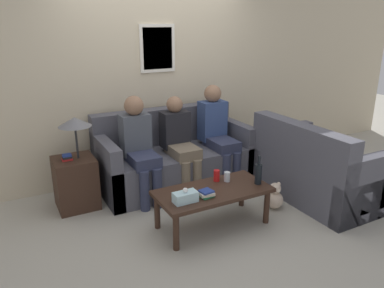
{
  "coord_description": "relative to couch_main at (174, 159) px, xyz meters",
  "views": [
    {
      "loc": [
        -1.93,
        -3.59,
        2.03
      ],
      "look_at": [
        -0.06,
        -0.08,
        0.72
      ],
      "focal_mm": 35.0,
      "sensor_mm": 36.0,
      "label": 1
    }
  ],
  "objects": [
    {
      "name": "wall_back",
      "position": [
        0.0,
        0.47,
        0.97
      ],
      "size": [
        9.0,
        0.08,
        2.6
      ],
      "color": "beige",
      "rests_on": "ground_plane"
    },
    {
      "name": "couch_main",
      "position": [
        0.0,
        0.0,
        0.0
      ],
      "size": [
        1.93,
        0.9,
        0.95
      ],
      "color": "#4C4C56",
      "rests_on": "ground_plane"
    },
    {
      "name": "book_stack",
      "position": [
        -0.26,
        -1.28,
        0.11
      ],
      "size": [
        0.15,
        0.13,
        0.07
      ],
      "color": "#237547",
      "rests_on": "coffee_table"
    },
    {
      "name": "side_table_with_lamp",
      "position": [
        -1.26,
        -0.08,
        0.03
      ],
      "size": [
        0.46,
        0.44,
        1.05
      ],
      "color": "#382319",
      "rests_on": "ground_plane"
    },
    {
      "name": "ground_plane",
      "position": [
        0.0,
        -0.53,
        -0.33
      ],
      "size": [
        16.0,
        16.0,
        0.0
      ],
      "primitive_type": "plane",
      "color": "#ADA899"
    },
    {
      "name": "coffee_table",
      "position": [
        -0.12,
        -1.17,
        0.02
      ],
      "size": [
        1.17,
        0.56,
        0.41
      ],
      "color": "#382319",
      "rests_on": "ground_plane"
    },
    {
      "name": "drinking_glass",
      "position": [
        0.12,
        -1.06,
        0.13
      ],
      "size": [
        0.06,
        0.06,
        0.1
      ],
      "color": "silver",
      "rests_on": "coffee_table"
    },
    {
      "name": "soda_can",
      "position": [
        0.03,
        -1.0,
        0.14
      ],
      "size": [
        0.07,
        0.07,
        0.12
      ],
      "color": "red",
      "rests_on": "coffee_table"
    },
    {
      "name": "teddy_bear",
      "position": [
        0.7,
        -1.18,
        -0.2
      ],
      "size": [
        0.2,
        0.2,
        0.31
      ],
      "color": "beige",
      "rests_on": "ground_plane"
    },
    {
      "name": "person_left",
      "position": [
        -0.54,
        -0.21,
        0.35
      ],
      "size": [
        0.34,
        0.61,
        1.22
      ],
      "color": "#2D334C",
      "rests_on": "ground_plane"
    },
    {
      "name": "wine_bottle",
      "position": [
        0.38,
        -1.27,
        0.19
      ],
      "size": [
        0.07,
        0.07,
        0.31
      ],
      "color": "black",
      "rests_on": "coffee_table"
    },
    {
      "name": "couch_side",
      "position": [
        1.31,
        -1.19,
        0.0
      ],
      "size": [
        0.9,
        1.47,
        0.95
      ],
      "rotation": [
        0.0,
        0.0,
        1.57
      ],
      "color": "#4C4C56",
      "rests_on": "ground_plane"
    },
    {
      "name": "tissue_box",
      "position": [
        -0.49,
        -1.28,
        0.13
      ],
      "size": [
        0.23,
        0.12,
        0.15
      ],
      "color": "silver",
      "rests_on": "coffee_table"
    },
    {
      "name": "person_middle",
      "position": [
        -0.01,
        -0.19,
        0.31
      ],
      "size": [
        0.34,
        0.6,
        1.16
      ],
      "color": "#756651",
      "rests_on": "ground_plane"
    },
    {
      "name": "person_right",
      "position": [
        0.56,
        -0.15,
        0.36
      ],
      "size": [
        0.34,
        0.65,
        1.25
      ],
      "color": "#2D334C",
      "rests_on": "ground_plane"
    }
  ]
}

